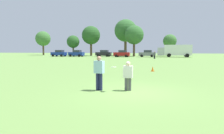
{
  "coord_description": "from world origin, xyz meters",
  "views": [
    {
      "loc": [
        0.68,
        -9.29,
        2.07
      ],
      "look_at": [
        -1.37,
        1.65,
        1.05
      ],
      "focal_mm": 31.29,
      "sensor_mm": 36.0,
      "label": 1
    }
  ],
  "objects": [
    {
      "name": "parked_car_near_right",
      "position": [
        0.33,
        43.01,
        0.92
      ],
      "size": [
        4.31,
        2.43,
        1.82
      ],
      "color": "slate",
      "rests_on": "ground"
    },
    {
      "name": "frisbee",
      "position": [
        -0.98,
        0.01,
        1.2
      ],
      "size": [
        0.27,
        0.27,
        0.06
      ],
      "color": "white"
    },
    {
      "name": "traffic_cone",
      "position": [
        1.08,
        9.25,
        0.23
      ],
      "size": [
        0.32,
        0.32,
        0.48
      ],
      "color": "#D8590C",
      "rests_on": "ground"
    },
    {
      "name": "tree_west_oak",
      "position": [
        -35.25,
        53.09,
        5.65
      ],
      "size": [
        5.06,
        5.06,
        8.22
      ],
      "color": "brown",
      "rests_on": "ground"
    },
    {
      "name": "box_truck",
      "position": [
        7.51,
        43.9,
        1.75
      ],
      "size": [
        8.64,
        3.37,
        3.18
      ],
      "color": "white",
      "rests_on": "ground"
    },
    {
      "name": "player_thrower",
      "position": [
        -1.74,
        0.13,
        0.97
      ],
      "size": [
        0.53,
        0.37,
        1.73
      ],
      "color": "#1E234C",
      "rests_on": "ground"
    },
    {
      "name": "bystander_sideline_watcher",
      "position": [
        1.96,
        33.6,
        0.9
      ],
      "size": [
        0.48,
        0.35,
        1.59
      ],
      "color": "black",
      "rests_on": "ground"
    },
    {
      "name": "ground_plane",
      "position": [
        0.0,
        0.0,
        0.0
      ],
      "size": [
        180.95,
        180.95,
        0.0
      ],
      "primitive_type": "plane",
      "color": "#6B9347"
    },
    {
      "name": "tree_far_east_pine",
      "position": [
        7.02,
        52.94,
        4.53
      ],
      "size": [
        4.05,
        4.05,
        6.59
      ],
      "color": "brown",
      "rests_on": "ground"
    },
    {
      "name": "tree_center_elm",
      "position": [
        -17.0,
        49.64,
        6.34
      ],
      "size": [
        5.67,
        5.67,
        9.21
      ],
      "color": "brown",
      "rests_on": "ground"
    },
    {
      "name": "player_defender",
      "position": [
        -0.31,
        0.35,
        0.81
      ],
      "size": [
        0.48,
        0.31,
        1.47
      ],
      "color": "#4C4C51",
      "rests_on": "ground"
    },
    {
      "name": "parked_car_mid_left",
      "position": [
        -18.9,
        41.97,
        0.92
      ],
      "size": [
        4.31,
        2.43,
        1.82
      ],
      "color": "navy",
      "rests_on": "ground"
    },
    {
      "name": "parked_car_center",
      "position": [
        -11.53,
        43.41,
        0.92
      ],
      "size": [
        4.31,
        2.43,
        1.82
      ],
      "color": "black",
      "rests_on": "ground"
    },
    {
      "name": "parked_car_near_left",
      "position": [
        -23.95,
        41.74,
        0.92
      ],
      "size": [
        4.31,
        2.43,
        1.82
      ],
      "color": "navy",
      "rests_on": "ground"
    },
    {
      "name": "tree_east_oak",
      "position": [
        -3.47,
        47.4,
        6.1
      ],
      "size": [
        5.45,
        5.45,
        8.86
      ],
      "color": "brown",
      "rests_on": "ground"
    },
    {
      "name": "parked_car_mid_right",
      "position": [
        -6.18,
        41.75,
        0.92
      ],
      "size": [
        4.31,
        2.43,
        1.82
      ],
      "color": "maroon",
      "rests_on": "ground"
    },
    {
      "name": "tree_east_birch",
      "position": [
        -6.56,
        52.63,
        7.85
      ],
      "size": [
        7.02,
        7.02,
        11.41
      ],
      "color": "brown",
      "rests_on": "ground"
    },
    {
      "name": "tree_west_maple",
      "position": [
        -22.11,
        47.64,
        4.31
      ],
      "size": [
        3.86,
        3.86,
        6.27
      ],
      "color": "brown",
      "rests_on": "ground"
    }
  ]
}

